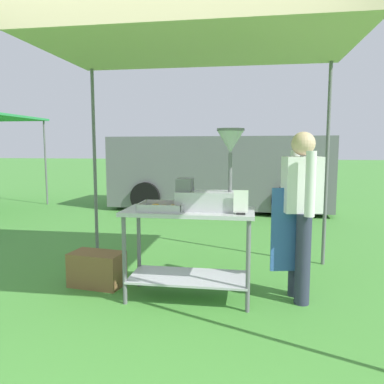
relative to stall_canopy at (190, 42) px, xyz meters
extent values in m
plane|color=#478E38|center=(-0.04, 4.85, -2.44)|extent=(70.00, 70.00, 0.00)
cylinder|color=slate|center=(-1.50, 1.22, -1.20)|extent=(0.04, 0.04, 2.48)
cylinder|color=slate|center=(1.50, 1.22, -1.20)|extent=(0.04, 0.04, 2.48)
cube|color=#CCB78E|center=(0.00, 0.05, 0.06)|extent=(3.19, 2.53, 0.05)
cube|color=#CCB78E|center=(0.00, -1.20, -0.07)|extent=(3.19, 0.02, 0.24)
cube|color=#B7B7BC|center=(0.00, -0.10, -1.58)|extent=(1.24, 0.57, 0.04)
cube|color=#B7B7BC|center=(0.00, -0.10, -2.23)|extent=(1.14, 0.52, 0.02)
cylinder|color=slate|center=(-0.57, -0.33, -2.02)|extent=(0.04, 0.04, 0.84)
cylinder|color=slate|center=(0.57, -0.33, -2.02)|extent=(0.04, 0.04, 0.84)
cylinder|color=slate|center=(-0.57, 0.14, -2.02)|extent=(0.04, 0.04, 0.84)
cylinder|color=slate|center=(0.57, 0.14, -2.02)|extent=(0.04, 0.04, 0.84)
cube|color=#B7B7BC|center=(-0.24, -0.15, -1.56)|extent=(0.42, 0.34, 0.01)
cube|color=#B7B7BC|center=(-0.24, -0.31, -1.52)|extent=(0.42, 0.01, 0.06)
cube|color=#B7B7BC|center=(-0.24, 0.02, -1.52)|extent=(0.42, 0.01, 0.06)
cube|color=#B7B7BC|center=(-0.45, -0.15, -1.52)|extent=(0.01, 0.34, 0.06)
cube|color=#B7B7BC|center=(-0.04, -0.15, -1.52)|extent=(0.01, 0.34, 0.06)
torus|color=gold|center=(-0.37, -0.14, -1.54)|extent=(0.11, 0.11, 0.02)
torus|color=gold|center=(-0.29, -0.22, -1.54)|extent=(0.09, 0.09, 0.02)
torus|color=gold|center=(-0.25, -0.08, -1.54)|extent=(0.09, 0.09, 0.02)
torus|color=gold|center=(-0.10, -0.25, -1.54)|extent=(0.08, 0.08, 0.02)
torus|color=gold|center=(-0.34, -0.03, -1.54)|extent=(0.08, 0.08, 0.02)
torus|color=gold|center=(-0.15, -0.04, -1.54)|extent=(0.09, 0.09, 0.02)
torus|color=gold|center=(-0.16, -0.11, -1.54)|extent=(0.10, 0.10, 0.02)
cube|color=#B7B7BC|center=(0.17, -0.10, -1.48)|extent=(0.56, 0.28, 0.18)
cube|color=slate|center=(-0.04, -0.10, -1.33)|extent=(0.14, 0.22, 0.12)
cylinder|color=slate|center=(0.39, -0.10, -1.21)|extent=(0.04, 0.04, 0.36)
cone|color=#B7B7BC|center=(0.39, -0.10, -0.93)|extent=(0.24, 0.24, 0.20)
cylinder|color=slate|center=(0.39, -0.10, -0.81)|extent=(0.25, 0.25, 0.02)
cube|color=black|center=(0.50, -0.28, -1.56)|extent=(0.08, 0.05, 0.02)
cube|color=white|center=(0.50, -0.28, -1.45)|extent=(0.13, 0.01, 0.20)
cylinder|color=#2D3347|center=(1.07, -0.07, -2.01)|extent=(0.14, 0.14, 0.86)
cylinder|color=#2D3347|center=(1.03, 0.13, -2.01)|extent=(0.14, 0.14, 0.86)
cube|color=silver|center=(1.05, 0.03, -1.32)|extent=(0.38, 0.28, 0.52)
cube|color=#335BA3|center=(0.94, 0.00, -1.75)|extent=(0.32, 0.08, 0.80)
cylinder|color=silver|center=(1.10, -0.19, -1.30)|extent=(0.11, 0.11, 0.58)
cylinder|color=silver|center=(1.01, 0.24, -1.30)|extent=(0.11, 0.11, 0.58)
sphere|color=#DBB28E|center=(1.05, 0.03, -0.94)|extent=(0.22, 0.22, 0.22)
cube|color=brown|center=(-1.02, 0.08, -2.26)|extent=(0.59, 0.39, 0.36)
cube|color=slate|center=(-0.14, 5.40, -1.55)|extent=(5.10, 2.20, 1.60)
cube|color=#1E2833|center=(1.81, 5.28, -1.15)|extent=(0.20, 1.62, 0.70)
cylinder|color=black|center=(1.47, 6.24, -2.10)|extent=(0.69, 0.28, 0.68)
cylinder|color=black|center=(1.35, 4.38, -2.10)|extent=(0.69, 0.28, 0.68)
cylinder|color=black|center=(-1.62, 6.42, -2.10)|extent=(0.69, 0.28, 0.68)
cylinder|color=black|center=(-1.74, 4.57, -2.10)|extent=(0.69, 0.28, 0.68)
cylinder|color=slate|center=(-4.55, 5.28, -1.39)|extent=(0.04, 0.04, 2.11)
camera|label=1|loc=(0.58, -3.61, -0.97)|focal=35.40mm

